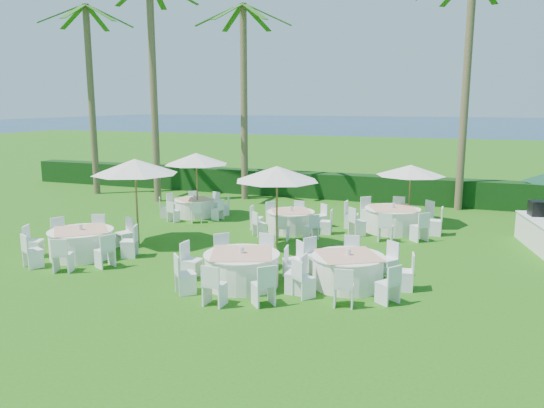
{
  "coord_description": "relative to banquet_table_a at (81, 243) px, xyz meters",
  "views": [
    {
      "loc": [
        6.34,
        -12.64,
        4.54
      ],
      "look_at": [
        0.45,
        3.23,
        1.3
      ],
      "focal_mm": 35.0,
      "sensor_mm": 36.0,
      "label": 1
    }
  ],
  "objects": [
    {
      "name": "ground",
      "position": [
        4.31,
        0.27,
        -0.44
      ],
      "size": [
        120.0,
        120.0,
        0.0
      ],
      "primitive_type": "plane",
      "color": "#205C0F",
      "rests_on": "ground"
    },
    {
      "name": "hedge",
      "position": [
        4.31,
        12.27,
        0.16
      ],
      "size": [
        34.0,
        1.0,
        1.2
      ],
      "primitive_type": "cube",
      "color": "black",
      "rests_on": "ground"
    },
    {
      "name": "ocean",
      "position": [
        4.31,
        102.27,
        -0.44
      ],
      "size": [
        260.0,
        260.0,
        0.0
      ],
      "primitive_type": "plane",
      "color": "#071F4A",
      "rests_on": "ground"
    },
    {
      "name": "banquet_table_a",
      "position": [
        0.0,
        0.0,
        0.0
      ],
      "size": [
        3.25,
        3.25,
        1.0
      ],
      "color": "white",
      "rests_on": "ground"
    },
    {
      "name": "banquet_table_b",
      "position": [
        5.49,
        -0.64,
        0.0
      ],
      "size": [
        3.34,
        3.34,
        1.01
      ],
      "color": "white",
      "rests_on": "ground"
    },
    {
      "name": "banquet_table_c",
      "position": [
        8.01,
        0.23,
        -0.01
      ],
      "size": [
        3.21,
        3.21,
        0.97
      ],
      "color": "white",
      "rests_on": "ground"
    },
    {
      "name": "banquet_table_d",
      "position": [
        0.38,
        6.31,
        -0.06
      ],
      "size": [
        2.81,
        2.81,
        0.87
      ],
      "color": "white",
      "rests_on": "ground"
    },
    {
      "name": "banquet_table_e",
      "position": [
        4.86,
        5.2,
        -0.04
      ],
      "size": [
        2.97,
        2.97,
        0.9
      ],
      "color": "white",
      "rests_on": "ground"
    },
    {
      "name": "banquet_table_f",
      "position": [
        8.26,
        6.47,
        0.02
      ],
      "size": [
        3.42,
        3.42,
        1.03
      ],
      "color": "white",
      "rests_on": "ground"
    },
    {
      "name": "umbrella_a",
      "position": [
        0.75,
        1.81,
        2.11
      ],
      "size": [
        2.74,
        2.74,
        2.79
      ],
      "color": "brown",
      "rests_on": "ground"
    },
    {
      "name": "umbrella_b",
      "position": [
        5.22,
        2.72,
        1.98
      ],
      "size": [
        2.63,
        2.63,
        2.65
      ],
      "color": "brown",
      "rests_on": "ground"
    },
    {
      "name": "umbrella_c",
      "position": [
        0.6,
        6.14,
        1.93
      ],
      "size": [
        2.54,
        2.54,
        2.6
      ],
      "color": "brown",
      "rests_on": "ground"
    },
    {
      "name": "umbrella_d",
      "position": [
        8.69,
        7.8,
        1.63
      ],
      "size": [
        2.55,
        2.55,
        2.27
      ],
      "color": "brown",
      "rests_on": "ground"
    },
    {
      "name": "palm_a",
      "position": [
        -2.87,
        8.7,
        4.99
      ],
      "size": [
        4.33,
        4.31,
        9.91
      ],
      "color": "brown",
      "rests_on": "ground"
    },
    {
      "name": "palm_b",
      "position": [
        0.71,
        10.69,
        4.5
      ],
      "size": [
        4.26,
        4.36,
        8.95
      ],
      "color": "brown",
      "rests_on": "ground"
    },
    {
      "name": "palm_d",
      "position": [
        10.39,
        11.48,
        4.88
      ],
      "size": [
        4.41,
        4.1,
        9.7
      ],
      "color": "brown",
      "rests_on": "ground"
    },
    {
      "name": "palm_f",
      "position": [
        -6.93,
        9.46,
        4.62
      ],
      "size": [
        4.26,
        4.36,
        9.19
      ],
      "color": "brown",
      "rests_on": "ground"
    }
  ]
}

